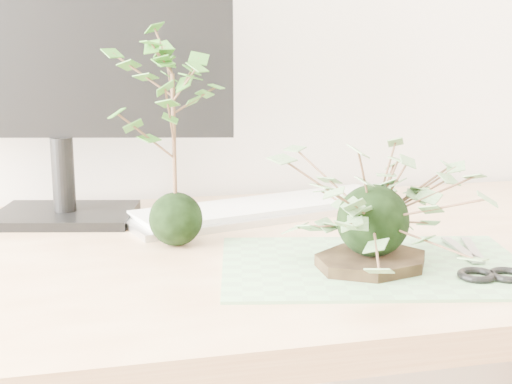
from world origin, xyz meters
TOP-DOWN VIEW (x-y plane):
  - desk at (0.05, 1.23)m, footprint 1.60×0.70m
  - cutting_mat at (0.15, 1.10)m, footprint 0.44×0.34m
  - stone_dish at (0.14, 1.09)m, footprint 0.19×0.19m
  - ivy_kokedama at (0.14, 1.09)m, footprint 0.34×0.34m
  - maple_kokedama at (-0.09, 1.26)m, footprint 0.18×0.18m
  - keyboard at (0.09, 1.42)m, footprint 0.52×0.27m
  - monitor at (-0.25, 1.46)m, footprint 0.55×0.21m
  - scissors at (0.28, 1.03)m, footprint 0.10×0.20m

SIDE VIEW (x-z plane):
  - desk at x=0.05m, z-range 0.28..1.02m
  - cutting_mat at x=0.15m, z-range 0.74..0.74m
  - scissors at x=0.28m, z-range 0.74..0.75m
  - keyboard at x=0.09m, z-range 0.74..0.76m
  - stone_dish at x=0.14m, z-range 0.74..0.76m
  - ivy_kokedama at x=0.14m, z-range 0.76..0.94m
  - maple_kokedama at x=-0.09m, z-range 0.81..1.13m
  - monitor at x=-0.25m, z-range 0.78..1.27m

